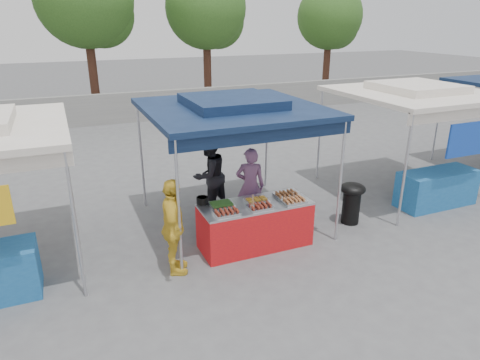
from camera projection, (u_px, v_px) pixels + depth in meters
name	position (u px, v px, depth m)	size (l,w,h in m)	color
ground_plane	(253.00, 243.00, 8.00)	(80.00, 80.00, 0.00)	#58595B
back_wall	(139.00, 107.00, 17.26)	(40.00, 0.25, 1.20)	gray
main_canopy	(232.00, 108.00, 8.00)	(3.20, 3.20, 2.57)	#B9BAC0
neighbor_stall_right	(425.00, 130.00, 9.58)	(3.20, 3.20, 2.57)	#B9BAC0
tree_1	(89.00, 3.00, 16.91)	(3.84, 3.84, 6.60)	#402318
tree_2	(209.00, 12.00, 19.12)	(3.63, 3.59, 6.18)	#402318
tree_3	(331.00, 19.00, 22.05)	(3.40, 3.32, 5.71)	#402318
vendor_table	(255.00, 225.00, 7.76)	(2.00, 0.80, 0.85)	red
food_tray_fl	(227.00, 213.00, 7.17)	(0.42, 0.30, 0.07)	silver
food_tray_fm	(260.00, 207.00, 7.39)	(0.42, 0.30, 0.07)	silver
food_tray_fr	(294.00, 201.00, 7.63)	(0.42, 0.30, 0.07)	silver
food_tray_bl	(221.00, 205.00, 7.47)	(0.42, 0.30, 0.07)	silver
food_tray_bm	(257.00, 200.00, 7.66)	(0.42, 0.30, 0.07)	silver
food_tray_br	(286.00, 195.00, 7.90)	(0.42, 0.30, 0.07)	silver
cooking_pot	(202.00, 200.00, 7.58)	(0.21, 0.21, 0.12)	black
skewer_cup	(253.00, 207.00, 7.33)	(0.07, 0.07, 0.09)	#B9BAC0
wok_burner	(352.00, 199.00, 8.63)	(0.52, 0.52, 0.87)	black
crate_left	(228.00, 229.00, 8.19)	(0.51, 0.36, 0.31)	#133DA0
crate_right	(261.00, 222.00, 8.44)	(0.56, 0.39, 0.34)	#133DA0
crate_stacked	(261.00, 207.00, 8.32)	(0.54, 0.38, 0.33)	#133DA0
vendor_woman	(250.00, 186.00, 8.56)	(0.58, 0.38, 1.58)	#87567F
helper_man	(209.00, 175.00, 8.95)	(0.83, 0.65, 1.72)	black
customer_person	(173.00, 227.00, 6.81)	(0.95, 0.40, 1.63)	gold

